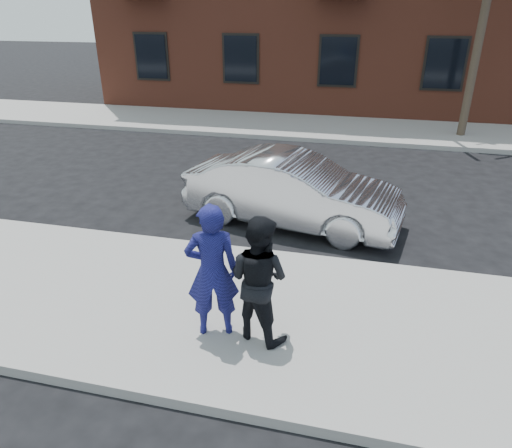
# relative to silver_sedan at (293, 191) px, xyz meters

# --- Properties ---
(ground) EXTENTS (100.00, 100.00, 0.00)m
(ground) POSITION_rel_silver_sedan_xyz_m (-0.03, -3.12, -0.72)
(ground) COLOR black
(ground) RESTS_ON ground
(near_sidewalk) EXTENTS (50.00, 3.50, 0.15)m
(near_sidewalk) POSITION_rel_silver_sedan_xyz_m (-0.03, -3.37, -0.64)
(near_sidewalk) COLOR #98958F
(near_sidewalk) RESTS_ON ground
(near_curb) EXTENTS (50.00, 0.10, 0.15)m
(near_curb) POSITION_rel_silver_sedan_xyz_m (-0.03, -1.57, -0.64)
(near_curb) COLOR #999691
(near_curb) RESTS_ON ground
(far_sidewalk) EXTENTS (50.00, 3.50, 0.15)m
(far_sidewalk) POSITION_rel_silver_sedan_xyz_m (-0.03, 8.13, -0.64)
(far_sidewalk) COLOR #98958F
(far_sidewalk) RESTS_ON ground
(far_curb) EXTENTS (50.00, 0.10, 0.15)m
(far_curb) POSITION_rel_silver_sedan_xyz_m (-0.03, 6.33, -0.64)
(far_curb) COLOR #999691
(far_curb) RESTS_ON ground
(silver_sedan) EXTENTS (4.54, 2.27, 1.43)m
(silver_sedan) POSITION_rel_silver_sedan_xyz_m (0.00, 0.00, 0.00)
(silver_sedan) COLOR silver
(silver_sedan) RESTS_ON ground
(man_hoodie) EXTENTS (0.77, 0.62, 1.83)m
(man_hoodie) POSITION_rel_silver_sedan_xyz_m (-0.40, -3.87, 0.35)
(man_hoodie) COLOR navy
(man_hoodie) RESTS_ON near_sidewalk
(man_peacoat) EXTENTS (1.00, 0.89, 1.70)m
(man_peacoat) POSITION_rel_silver_sedan_xyz_m (0.18, -3.80, 0.29)
(man_peacoat) COLOR black
(man_peacoat) RESTS_ON near_sidewalk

